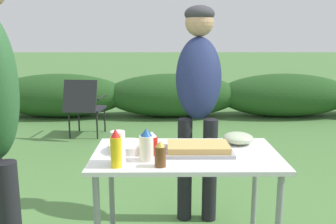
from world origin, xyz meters
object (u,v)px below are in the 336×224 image
standing_person_with_beanie (198,85)px  mayo_bottle (146,145)px  camp_chair_green_behind_table (84,105)px  food_tray (198,149)px  mustard_bottle (116,149)px  beer_bottle (160,154)px  ketchup_bottle (152,144)px  mixing_bowl (238,138)px  paper_cup_stack (118,147)px  plate_stack (128,147)px  folding_table (186,165)px

standing_person_with_beanie → mayo_bottle: bearing=-107.9°
mayo_bottle → camp_chair_green_behind_table: mayo_bottle is taller
food_tray → standing_person_with_beanie: 0.79m
mustard_bottle → food_tray: bearing=27.2°
food_tray → mustard_bottle: (-0.45, -0.23, 0.07)m
beer_bottle → ketchup_bottle: (-0.05, 0.20, -0.00)m
mixing_bowl → camp_chair_green_behind_table: (-1.61, 2.86, -0.31)m
mixing_bowl → camp_chair_green_behind_table: size_ratio=0.24×
paper_cup_stack → mayo_bottle: bearing=12.8°
mustard_bottle → mayo_bottle: bearing=34.2°
paper_cup_stack → beer_bottle: paper_cup_stack is taller
plate_stack → mixing_bowl: mixing_bowl is taller
paper_cup_stack → ketchup_bottle: size_ratio=1.26×
mayo_bottle → mustard_bottle: (-0.15, -0.10, 0.01)m
paper_cup_stack → ketchup_bottle: (0.18, 0.14, -0.02)m
beer_bottle → camp_chair_green_behind_table: size_ratio=0.17×
food_tray → plate_stack: (-0.42, 0.05, -0.00)m
mustard_bottle → camp_chair_green_behind_table: 3.43m
plate_stack → beer_bottle: bearing=-54.0°
paper_cup_stack → beer_bottle: size_ratio=1.25×
food_tray → paper_cup_stack: size_ratio=2.32×
plate_stack → folding_table: bearing=-7.1°
folding_table → paper_cup_stack: size_ratio=6.23×
ketchup_bottle → mayo_bottle: bearing=-104.3°
folding_table → plate_stack: plate_stack is taller
folding_table → plate_stack: 0.37m
camp_chair_green_behind_table → mustard_bottle: bearing=-68.8°
mayo_bottle → ketchup_bottle: mayo_bottle is taller
folding_table → beer_bottle: beer_bottle is taller
paper_cup_stack → standing_person_with_beanie: 1.06m
folding_table → beer_bottle: size_ratio=7.77×
mayo_bottle → paper_cup_stack: bearing=-167.2°
food_tray → ketchup_bottle: ketchup_bottle is taller
folding_table → mayo_bottle: bearing=-149.8°
mixing_bowl → standing_person_with_beanie: size_ratio=0.12×
mustard_bottle → standing_person_with_beanie: standing_person_with_beanie is taller
food_tray → plate_stack: bearing=173.5°
camp_chair_green_behind_table → food_tray: bearing=-60.2°
ketchup_bottle → mixing_bowl: bearing=22.6°
food_tray → beer_bottle: size_ratio=2.90×
food_tray → mixing_bowl: mixing_bowl is taller
ketchup_bottle → camp_chair_green_behind_table: 3.28m
plate_stack → ketchup_bottle: ketchup_bottle is taller
beer_bottle → mustard_bottle: 0.24m
plate_stack → mayo_bottle: 0.22m
folding_table → food_tray: 0.13m
paper_cup_stack → camp_chair_green_behind_table: 3.36m
food_tray → mustard_bottle: 0.52m
mixing_bowl → paper_cup_stack: paper_cup_stack is taller
folding_table → food_tray: (0.07, -0.00, 0.10)m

